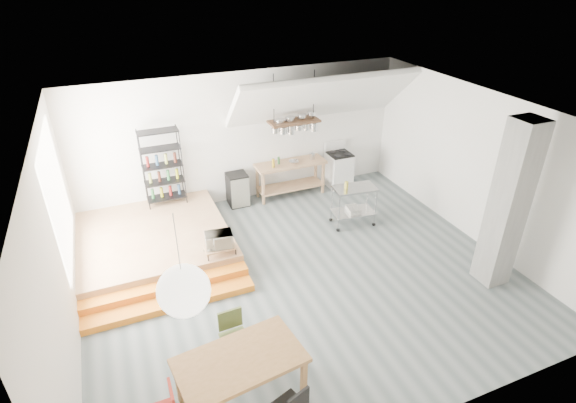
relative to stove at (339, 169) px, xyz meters
name	(u,v)px	position (x,y,z in m)	size (l,w,h in m)	color
floor	(301,274)	(-2.50, -3.16, -0.48)	(8.00, 8.00, 0.00)	#535F60
wall_back	(243,138)	(-2.50, 0.34, 1.12)	(8.00, 0.04, 3.20)	silver
wall_left	(57,253)	(-6.50, -3.16, 1.12)	(0.04, 7.00, 3.20)	silver
wall_right	(477,167)	(1.50, -3.16, 1.12)	(0.04, 7.00, 3.20)	silver
ceiling	(304,116)	(-2.50, -3.16, 2.72)	(8.00, 7.00, 0.02)	white
slope_ceiling	(322,98)	(-0.70, -0.26, 2.07)	(4.40, 1.80, 0.15)	white
window_pane	(58,197)	(-6.48, -1.66, 1.32)	(0.02, 2.50, 2.20)	white
platform	(154,240)	(-5.00, -1.16, -0.28)	(3.00, 3.00, 0.40)	#A17250
step_lower	(171,303)	(-5.00, -3.11, -0.41)	(3.00, 0.35, 0.13)	orange
step_upper	(168,289)	(-5.00, -2.76, -0.35)	(3.00, 0.35, 0.27)	orange
concrete_column	(508,206)	(0.80, -4.66, 1.12)	(0.50, 0.50, 3.20)	slate
kitchen_counter	(290,173)	(-1.40, -0.01, 0.15)	(1.80, 0.60, 0.91)	#A17250
stove	(339,169)	(0.00, 0.00, 0.00)	(0.60, 0.60, 1.18)	white
pot_rack	(295,124)	(-1.37, -0.23, 1.50)	(1.20, 0.50, 1.43)	#452B1B
wire_shelving	(162,166)	(-4.50, 0.04, 0.85)	(0.88, 0.38, 1.80)	black
microwave_shelf	(220,247)	(-3.90, -2.41, 0.07)	(0.60, 0.40, 0.16)	#A17250
paper_lantern	(184,291)	(-5.01, -5.49, 1.72)	(0.60, 0.60, 0.60)	white
dining_table	(240,363)	(-4.41, -5.41, 0.23)	(1.79, 1.15, 0.80)	brown
chair_olive	(233,332)	(-4.29, -4.64, 0.03)	(0.41, 0.41, 0.86)	#4B5A2A
rolling_cart	(354,201)	(-0.64, -1.88, 0.13)	(1.01, 0.65, 0.94)	silver
mini_fridge	(238,189)	(-2.80, 0.04, -0.07)	(0.48, 0.48, 0.82)	black
microwave	(219,240)	(-3.90, -2.41, 0.23)	(0.51, 0.35, 0.28)	beige
bowl	(294,162)	(-1.33, -0.06, 0.46)	(0.24, 0.24, 0.06)	silver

